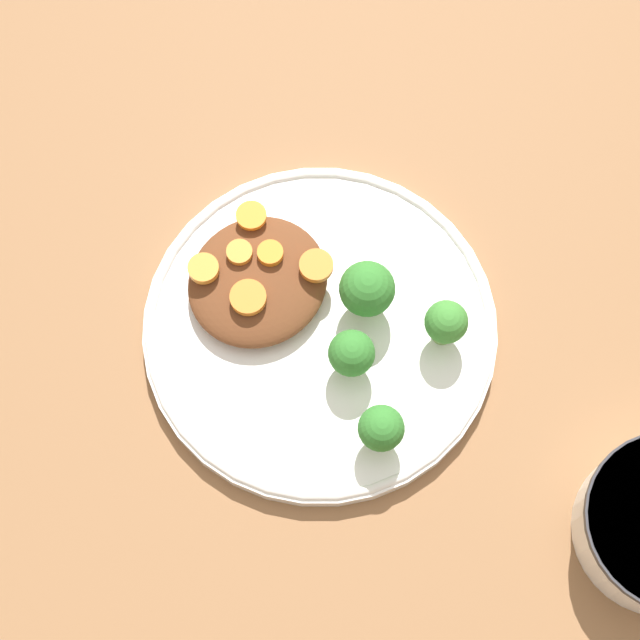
# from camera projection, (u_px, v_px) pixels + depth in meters

# --- Properties ---
(ground_plane) EXTENTS (4.00, 4.00, 0.00)m
(ground_plane) POSITION_uv_depth(u_px,v_px,m) (320.00, 332.00, 0.84)
(ground_plane) COLOR #8C603D
(plate) EXTENTS (0.27, 0.27, 0.02)m
(plate) POSITION_uv_depth(u_px,v_px,m) (320.00, 328.00, 0.83)
(plate) COLOR white
(plate) RESTS_ON ground_plane
(stew_mound) EXTENTS (0.10, 0.11, 0.02)m
(stew_mound) POSITION_uv_depth(u_px,v_px,m) (258.00, 281.00, 0.82)
(stew_mound) COLOR brown
(stew_mound) RESTS_ON plate
(broccoli_floret_0) EXTENTS (0.03, 0.03, 0.05)m
(broccoli_floret_0) POSITION_uv_depth(u_px,v_px,m) (381.00, 429.00, 0.77)
(broccoli_floret_0) COLOR #7FA85B
(broccoli_floret_0) RESTS_ON plate
(broccoli_floret_1) EXTENTS (0.03, 0.03, 0.05)m
(broccoli_floret_1) POSITION_uv_depth(u_px,v_px,m) (446.00, 323.00, 0.79)
(broccoli_floret_1) COLOR #759E51
(broccoli_floret_1) RESTS_ON plate
(broccoli_floret_2) EXTENTS (0.04, 0.04, 0.05)m
(broccoli_floret_2) POSITION_uv_depth(u_px,v_px,m) (352.00, 354.00, 0.79)
(broccoli_floret_2) COLOR #759E51
(broccoli_floret_2) RESTS_ON plate
(broccoli_floret_3) EXTENTS (0.04, 0.04, 0.06)m
(broccoli_floret_3) POSITION_uv_depth(u_px,v_px,m) (367.00, 290.00, 0.80)
(broccoli_floret_3) COLOR #759E51
(broccoli_floret_3) RESTS_ON plate
(carrot_slice_0) EXTENTS (0.03, 0.03, 0.01)m
(carrot_slice_0) POSITION_uv_depth(u_px,v_px,m) (248.00, 297.00, 0.80)
(carrot_slice_0) COLOR orange
(carrot_slice_0) RESTS_ON stew_mound
(carrot_slice_1) EXTENTS (0.02, 0.02, 0.01)m
(carrot_slice_1) POSITION_uv_depth(u_px,v_px,m) (270.00, 253.00, 0.81)
(carrot_slice_1) COLOR orange
(carrot_slice_1) RESTS_ON stew_mound
(carrot_slice_2) EXTENTS (0.02, 0.02, 0.00)m
(carrot_slice_2) POSITION_uv_depth(u_px,v_px,m) (251.00, 216.00, 0.82)
(carrot_slice_2) COLOR orange
(carrot_slice_2) RESTS_ON stew_mound
(carrot_slice_3) EXTENTS (0.02, 0.02, 0.01)m
(carrot_slice_3) POSITION_uv_depth(u_px,v_px,m) (204.00, 269.00, 0.81)
(carrot_slice_3) COLOR orange
(carrot_slice_3) RESTS_ON stew_mound
(carrot_slice_4) EXTENTS (0.03, 0.03, 0.01)m
(carrot_slice_4) POSITION_uv_depth(u_px,v_px,m) (316.00, 266.00, 0.81)
(carrot_slice_4) COLOR orange
(carrot_slice_4) RESTS_ON stew_mound
(carrot_slice_5) EXTENTS (0.02, 0.02, 0.01)m
(carrot_slice_5) POSITION_uv_depth(u_px,v_px,m) (236.00, 256.00, 0.81)
(carrot_slice_5) COLOR orange
(carrot_slice_5) RESTS_ON stew_mound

